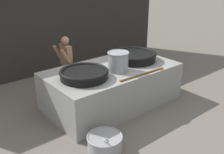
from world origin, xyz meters
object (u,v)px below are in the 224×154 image
at_px(cook, 66,63).
at_px(giant_wok_far, 134,56).
at_px(stock_pot, 118,61).
at_px(giant_wok_near, 84,74).
at_px(prep_bowl_vegetables, 105,143).

bearing_deg(cook, giant_wok_far, 142.54).
relative_size(giant_wok_far, cook, 0.75).
distance_m(giant_wok_far, stock_pot, 0.87).
bearing_deg(giant_wok_near, giant_wok_far, 6.69).
height_order(giant_wok_near, giant_wok_far, giant_wok_far).
xyz_separation_m(giant_wok_near, giant_wok_far, (1.66, 0.19, 0.02)).
xyz_separation_m(stock_pot, prep_bowl_vegetables, (-1.29, -1.14, -0.99)).
xyz_separation_m(giant_wok_far, prep_bowl_vegetables, (-2.09, -1.46, -0.88)).
xyz_separation_m(giant_wok_near, prep_bowl_vegetables, (-0.43, -1.26, -0.86)).
bearing_deg(stock_pot, giant_wok_near, 171.81).
bearing_deg(prep_bowl_vegetables, stock_pot, 41.57).
bearing_deg(prep_bowl_vegetables, giant_wok_near, 71.17).
height_order(cook, prep_bowl_vegetables, cook).
distance_m(stock_pot, cook, 1.61).
distance_m(giant_wok_near, prep_bowl_vegetables, 1.59).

